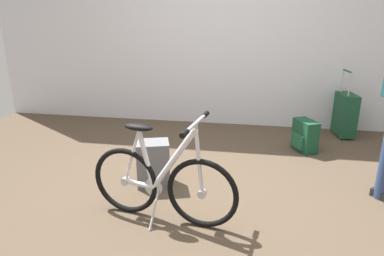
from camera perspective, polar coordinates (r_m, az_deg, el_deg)
name	(u,v)px	position (r m, az deg, el deg)	size (l,w,h in m)	color
ground_plane	(198,197)	(3.02, 0.94, -11.18)	(6.43, 6.43, 0.00)	brown
back_wall	(225,5)	(4.77, 5.35, 19.31)	(6.43, 0.10, 3.15)	silver
folding_bike_foreground	(162,182)	(2.60, -4.88, -8.67)	(1.13, 0.53, 0.81)	black
rolling_suitcase	(345,114)	(4.75, 23.62, 2.05)	(0.23, 0.38, 0.83)	#19472D
backpack_on_floor	(153,163)	(3.18, -6.35, -5.71)	(0.34, 0.31, 0.41)	slate
handbag_on_floor	(305,136)	(4.11, 17.83, -1.24)	(0.28, 0.34, 0.36)	#19472D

